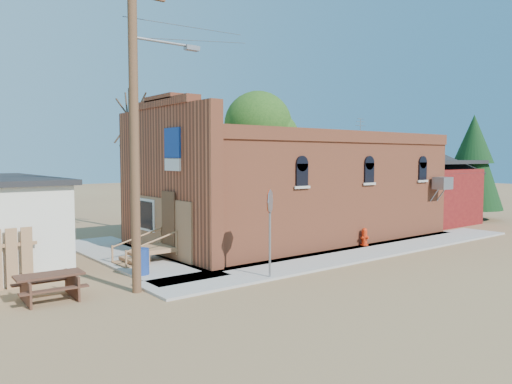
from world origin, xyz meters
TOP-DOWN VIEW (x-y plane):
  - ground at (0.00, 0.00)m, footprint 120.00×120.00m
  - sidewalk_south at (1.50, 0.90)m, footprint 19.00×2.20m
  - sidewalk_west at (-6.30, 6.00)m, footprint 2.60×10.00m
  - brick_bar at (1.64, 5.49)m, footprint 16.40×7.97m
  - red_shed at (11.50, 5.50)m, footprint 5.40×6.40m
  - utility_pole at (-8.14, 1.20)m, footprint 3.12×0.26m
  - tree_bare_near at (-3.00, 13.00)m, footprint 2.80×2.80m
  - tree_leafy at (6.00, 13.50)m, footprint 4.40×4.40m
  - evergreen_tree at (15.50, 4.00)m, footprint 3.60×3.60m
  - fire_hydrant at (2.56, 1.80)m, footprint 0.44×0.43m
  - stop_sign at (-4.22, 0.01)m, footprint 0.60×0.55m
  - trash_barrel at (-7.30, 2.85)m, footprint 0.68×0.68m
  - picnic_table at (-10.40, 1.91)m, footprint 1.80×1.41m

SIDE VIEW (x-z plane):
  - ground at x=0.00m, z-range 0.00..0.00m
  - sidewalk_south at x=1.50m, z-range 0.00..0.08m
  - sidewalk_west at x=-6.30m, z-range 0.00..0.08m
  - fire_hydrant at x=2.56m, z-range 0.07..0.84m
  - picnic_table at x=-10.40m, z-range 0.11..0.83m
  - trash_barrel at x=-7.30m, z-range 0.08..0.92m
  - stop_sign at x=-4.22m, z-range 0.83..3.61m
  - red_shed at x=11.50m, z-range 0.12..4.42m
  - brick_bar at x=1.64m, z-range -0.81..5.49m
  - evergreen_tree at x=15.50m, z-range 0.46..6.96m
  - utility_pole at x=-8.14m, z-range 0.27..9.27m
  - tree_leafy at x=6.00m, z-range 1.86..10.01m
  - tree_bare_near at x=-3.00m, z-range 2.14..9.79m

